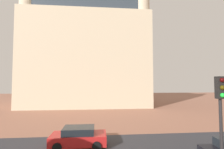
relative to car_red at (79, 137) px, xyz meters
name	(u,v)px	position (x,y,z in m)	size (l,w,h in m)	color
landmark_building	(87,52)	(-1.11, 23.11, 10.85)	(25.07, 14.77, 40.10)	beige
car_red	(79,137)	(0.00, 0.00, 0.00)	(4.13, 2.04, 1.43)	red
traffic_light_pole	(221,115)	(6.33, -6.37, 2.82)	(0.28, 0.34, 5.06)	black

